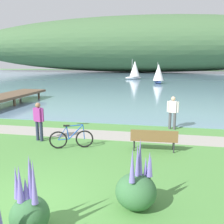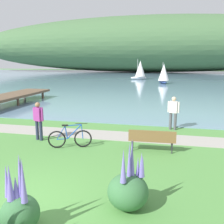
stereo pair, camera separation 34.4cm
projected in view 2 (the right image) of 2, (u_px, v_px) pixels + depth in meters
The scene contains 13 objects.
ground_plane at pixel (17, 207), 6.02m from camera, with size 200.00×200.00×0.00m, color #518E42.
bay_water at pixel (152, 78), 52.34m from camera, with size 180.00×80.00×0.04m, color #6B8EA8.
distant_hillside at pixel (144, 45), 78.03m from camera, with size 118.65×28.00×17.08m, color #42663D.
shoreline_path at pixel (93, 134), 12.04m from camera, with size 60.00×1.50×0.01m, color #A39E93.
park_bench_near_camera at pixel (152, 139), 9.65m from camera, with size 1.82×0.56×0.88m.
bicycle_leaning_near_bench at pixel (70, 138), 10.12m from camera, with size 1.70×0.62×1.01m.
person_at_shoreline at pixel (173, 111), 12.68m from camera, with size 0.59×0.31×1.71m.
person_on_the_grass at pixel (38, 119), 10.98m from camera, with size 0.58×0.33×1.71m.
echium_bush_mid_cluster at pixel (128, 190), 5.90m from camera, with size 0.98×0.98×1.72m.
echium_bush_far_cluster at pixel (20, 209), 5.08m from camera, with size 0.80×0.80×1.68m.
sailboat_nearest_to_shore at pixel (164, 74), 38.35m from camera, with size 2.12×2.89×3.28m.
sailboat_toward_hillside at pixel (140, 70), 47.66m from camera, with size 3.27×2.67×3.81m.
pier_dock at pixel (7, 97), 19.75m from camera, with size 2.40×10.00×0.80m.
Camera 2 is at (3.45, -4.80, 3.46)m, focal length 40.05 mm.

